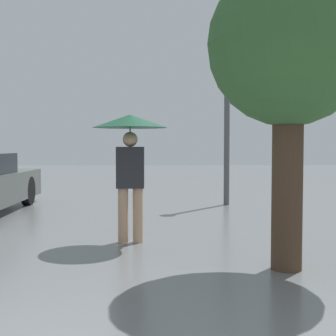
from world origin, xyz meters
TOP-DOWN VIEW (x-y plane):
  - pedestrian at (0.06, 4.60)m, footprint 1.07×1.07m
  - tree at (1.90, 3.10)m, footprint 1.81×1.81m
  - street_lamp at (2.05, 8.79)m, footprint 0.31×0.31m

SIDE VIEW (x-z plane):
  - pedestrian at x=0.06m, z-range 0.55..2.39m
  - tree at x=1.90m, z-range 0.75..4.16m
  - street_lamp at x=2.05m, z-range 0.50..4.51m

